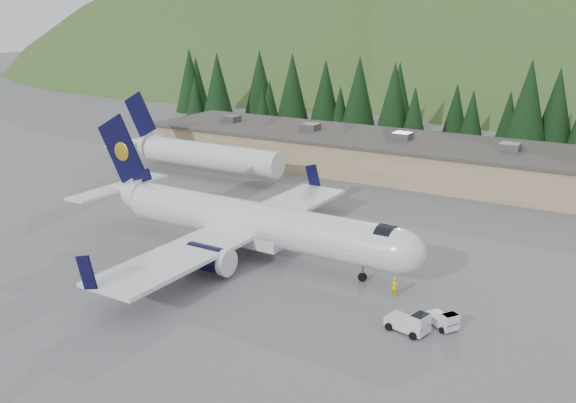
# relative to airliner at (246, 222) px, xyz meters

# --- Properties ---
(ground) EXTENTS (600.00, 600.00, 0.00)m
(ground) POSITION_rel_airliner_xyz_m (1.09, -0.02, -3.31)
(ground) COLOR slate
(airliner) EXTENTS (37.32, 34.95, 12.43)m
(airliner) POSITION_rel_airliner_xyz_m (0.00, 0.00, 0.00)
(airliner) COLOR white
(airliner) RESTS_ON ground
(second_airliner) EXTENTS (27.50, 11.00, 10.05)m
(second_airliner) POSITION_rel_airliner_xyz_m (-23.83, 21.98, 0.01)
(second_airliner) COLOR white
(second_airliner) RESTS_ON ground
(baggage_tug_a) EXTENTS (3.39, 2.42, 1.67)m
(baggage_tug_a) POSITION_rel_airliner_xyz_m (19.27, -6.93, -2.56)
(baggage_tug_a) COLOR silver
(baggage_tug_a) RESTS_ON ground
(baggage_tug_b) EXTENTS (2.87, 2.53, 1.38)m
(baggage_tug_b) POSITION_rel_airliner_xyz_m (21.17, -5.00, -2.69)
(baggage_tug_b) COLOR silver
(baggage_tug_b) RESTS_ON ground
(terminal_building) EXTENTS (71.00, 17.00, 6.10)m
(terminal_building) POSITION_rel_airliner_xyz_m (-3.92, 37.98, -0.69)
(terminal_building) COLOR #92815C
(terminal_building) RESTS_ON ground
(ramp_worker) EXTENTS (0.63, 0.43, 1.66)m
(ramp_worker) POSITION_rel_airliner_xyz_m (15.87, -1.64, -2.48)
(ramp_worker) COLOR #E3D900
(ramp_worker) RESTS_ON ground
(tree_line) EXTENTS (111.75, 17.79, 14.47)m
(tree_line) POSITION_rel_airliner_xyz_m (-11.61, 61.05, 4.38)
(tree_line) COLOR black
(tree_line) RESTS_ON ground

